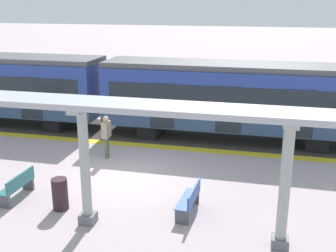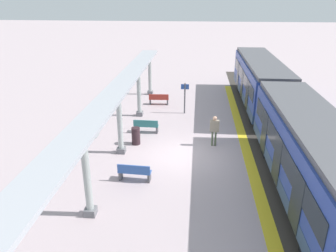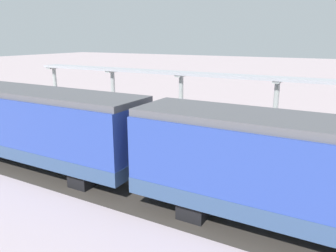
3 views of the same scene
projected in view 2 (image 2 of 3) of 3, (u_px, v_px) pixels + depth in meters
name	position (u px, v px, depth m)	size (l,w,h in m)	color
ground_plane	(182.00, 155.00, 17.32)	(176.00, 176.00, 0.00)	#B3A0A5
tactile_edge_strip	(249.00, 158.00, 17.03)	(0.54, 28.58, 0.01)	gold
trackbed	(285.00, 160.00, 16.87)	(3.20, 40.58, 0.01)	#38332D
train_near_carriage	(260.00, 82.00, 24.45)	(2.65, 11.63, 3.48)	#284097
train_far_carriage	(311.00, 157.00, 13.20)	(2.65, 11.63, 3.48)	#284097
canopy_pillar_nearest	(150.00, 74.00, 27.08)	(1.10, 0.44, 3.47)	slate
canopy_pillar_second	(139.00, 91.00, 22.25)	(1.10, 0.44, 3.47)	slate
canopy_pillar_third	(120.00, 122.00, 16.95)	(1.10, 0.44, 3.47)	slate
canopy_pillar_fourth	(87.00, 175.00, 12.02)	(1.10, 0.44, 3.47)	slate
canopy_beam	(118.00, 89.00, 16.24)	(1.20, 22.85, 0.16)	#A8AAB2
bench_mid_platform	(134.00, 172.00, 14.82)	(1.52, 0.52, 0.86)	#2E549E
bench_far_end	(159.00, 99.00, 25.01)	(1.52, 0.52, 0.86)	#A12F25
bench_extra_slot	(146.00, 126.00, 19.96)	(1.51, 0.46, 0.86)	#2C7173
trash_bin	(136.00, 136.00, 18.45)	(0.48, 0.48, 0.99)	#312025
platform_info_sign	(185.00, 95.00, 22.90)	(0.56, 0.10, 2.20)	#4C4C51
passenger_waiting_near_edge	(214.00, 127.00, 18.03)	(0.51, 0.24, 1.76)	#556246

